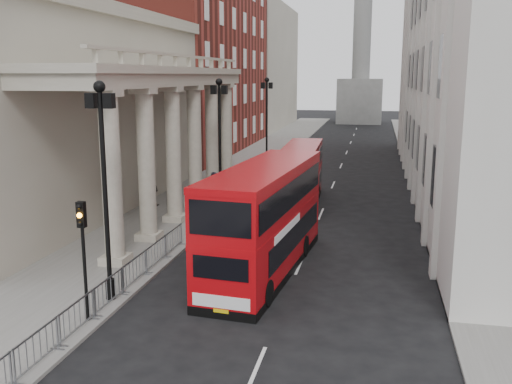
% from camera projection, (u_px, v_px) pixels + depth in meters
% --- Properties ---
extents(ground, '(260.00, 260.00, 0.00)m').
position_uv_depth(ground, '(72.00, 351.00, 18.18)').
color(ground, black).
rests_on(ground, ground).
extents(sidewalk_west, '(6.00, 140.00, 0.12)m').
position_uv_depth(sidewalk_west, '(225.00, 180.00, 47.53)').
color(sidewalk_west, slate).
rests_on(sidewalk_west, ground).
extents(sidewalk_east, '(3.00, 140.00, 0.12)m').
position_uv_depth(sidewalk_east, '(430.00, 188.00, 44.18)').
color(sidewalk_east, slate).
rests_on(sidewalk_east, ground).
extents(kerb, '(0.20, 140.00, 0.14)m').
position_uv_depth(kerb, '(259.00, 181.00, 46.93)').
color(kerb, slate).
rests_on(kerb, ground).
extents(portico_building, '(9.00, 28.00, 12.00)m').
position_uv_depth(portico_building, '(61.00, 117.00, 36.35)').
color(portico_building, '#9C9583').
rests_on(portico_building, ground).
extents(brick_building, '(9.00, 32.00, 22.00)m').
position_uv_depth(brick_building, '(201.00, 54.00, 64.10)').
color(brick_building, maroon).
rests_on(brick_building, ground).
extents(west_building_far, '(9.00, 30.00, 20.00)m').
position_uv_depth(west_building_far, '(258.00, 67.00, 94.97)').
color(west_building_far, '#9C9583').
rests_on(west_building_far, ground).
extents(east_building, '(8.00, 55.00, 25.00)m').
position_uv_depth(east_building, '(472.00, 23.00, 43.09)').
color(east_building, beige).
rests_on(east_building, ground).
extents(monument_column, '(8.00, 8.00, 54.20)m').
position_uv_depth(monument_column, '(362.00, 33.00, 101.93)').
color(monument_column, '#60605E').
rests_on(monument_column, ground).
extents(lamp_post_south, '(1.05, 0.44, 8.32)m').
position_uv_depth(lamp_post_south, '(104.00, 177.00, 21.15)').
color(lamp_post_south, black).
rests_on(lamp_post_south, sidewalk_west).
extents(lamp_post_mid, '(1.05, 0.44, 8.32)m').
position_uv_depth(lamp_post_mid, '(220.00, 134.00, 36.48)').
color(lamp_post_mid, black).
rests_on(lamp_post_mid, sidewalk_west).
extents(lamp_post_north, '(1.05, 0.44, 8.32)m').
position_uv_depth(lamp_post_north, '(267.00, 117.00, 51.82)').
color(lamp_post_north, black).
rests_on(lamp_post_north, sidewalk_west).
extents(traffic_light, '(0.28, 0.33, 4.30)m').
position_uv_depth(traffic_light, '(83.00, 239.00, 19.56)').
color(traffic_light, black).
rests_on(traffic_light, sidewalk_west).
extents(crowd_barriers, '(0.50, 18.75, 1.10)m').
position_uv_depth(crowd_barriers, '(94.00, 303.00, 20.25)').
color(crowd_barriers, gray).
rests_on(crowd_barriers, sidewalk_west).
extents(bus_near, '(3.71, 11.25, 4.77)m').
position_uv_depth(bus_near, '(265.00, 217.00, 25.11)').
color(bus_near, '#B4080D').
rests_on(bus_near, ground).
extents(bus_far, '(2.53, 9.36, 4.01)m').
position_uv_depth(bus_far, '(301.00, 174.00, 38.46)').
color(bus_far, '#AC070D').
rests_on(bus_far, ground).
extents(pedestrian_a, '(0.63, 0.47, 1.56)m').
position_uv_depth(pedestrian_a, '(149.00, 211.00, 33.15)').
color(pedestrian_a, black).
rests_on(pedestrian_a, sidewalk_west).
extents(pedestrian_b, '(0.94, 0.77, 1.83)m').
position_uv_depth(pedestrian_b, '(152.00, 192.00, 37.74)').
color(pedestrian_b, black).
rests_on(pedestrian_b, sidewalk_west).
extents(pedestrian_c, '(0.91, 0.64, 1.76)m').
position_uv_depth(pedestrian_c, '(214.00, 184.00, 40.66)').
color(pedestrian_c, black).
rests_on(pedestrian_c, sidewalk_west).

